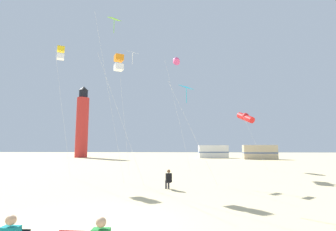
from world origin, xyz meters
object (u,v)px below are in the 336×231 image
kite_tube_rainbow (176,62)px  kite_box_orange (119,63)px  rv_van_tan (260,152)px  kite_diamond_white (132,57)px  rv_van_white (213,152)px  kite_tube_scarlet (246,117)px  kite_diamond_cyan (187,90)px  kite_box_gold (61,53)px  kite_flyer_standing (168,179)px  lighthouse_distant (82,124)px  kite_diamond_lime (114,26)px

kite_tube_rainbow → kite_box_orange: kite_tube_rainbow is taller
rv_van_tan → kite_diamond_white: bearing=-122.5°
rv_van_white → rv_van_tan: (8.51, -5.52, 0.00)m
kite_tube_scarlet → kite_diamond_cyan: kite_diamond_cyan is taller
kite_diamond_white → kite_diamond_cyan: 8.39m
kite_tube_scarlet → kite_box_orange: kite_box_orange is taller
kite_tube_scarlet → rv_van_white: (-0.37, 28.07, -4.40)m
kite_box_gold → rv_van_tan: (26.00, 30.29, -9.34)m
kite_flyer_standing → kite_diamond_white: 13.97m
kite_diamond_cyan → rv_van_white: 38.91m
kite_box_orange → rv_van_white: bearing=73.8°
kite_box_orange → rv_van_tan: 39.72m
kite_flyer_standing → kite_box_orange: bearing=-48.8°
rv_van_white → rv_van_tan: size_ratio=1.00×
kite_tube_scarlet → kite_tube_rainbow: bearing=-174.3°
kite_box_orange → rv_van_tan: bearing=59.5°
lighthouse_distant → kite_box_orange: bearing=-64.4°
kite_tube_scarlet → kite_diamond_cyan: 12.07m
kite_flyer_standing → kite_diamond_lime: size_ratio=0.09×
kite_diamond_lime → kite_diamond_white: bearing=84.2°
kite_tube_rainbow → kite_diamond_lime: (-4.74, -9.15, -0.17)m
kite_diamond_lime → kite_flyer_standing: bearing=-36.9°
rv_van_white → kite_diamond_white: bearing=-112.5°
kite_tube_scarlet → kite_diamond_cyan: size_ratio=0.90×
kite_diamond_white → lighthouse_distant: (-18.64, 33.67, -3.33)m
kite_flyer_standing → rv_van_tan: rv_van_tan is taller
kite_diamond_lime → rv_van_tan: size_ratio=1.96×
kite_diamond_lime → lighthouse_distant: bearing=115.3°
kite_flyer_standing → kite_diamond_lime: bearing=-54.8°
kite_tube_scarlet → rv_van_tan: (8.13, 22.54, -4.40)m
kite_box_orange → rv_van_tan: kite_box_orange is taller
kite_box_orange → rv_van_tan: (19.85, 33.64, -7.17)m
kite_flyer_standing → kite_diamond_white: bearing=-81.5°
kite_diamond_white → kite_box_orange: kite_diamond_white is taller
kite_diamond_cyan → lighthouse_distant: bearing=121.9°
kite_diamond_cyan → kite_box_gold: bearing=168.8°
kite_tube_rainbow → kite_box_orange: 11.63m
kite_tube_rainbow → rv_van_white: 31.68m
kite_flyer_standing → kite_box_orange: (-3.76, 2.25, 7.95)m
kite_tube_rainbow → kite_diamond_white: kite_tube_rainbow is taller
kite_diamond_lime → kite_box_orange: size_ratio=1.41×
rv_van_tan → kite_diamond_lime: bearing=-118.9°
kite_flyer_standing → kite_box_gold: size_ratio=0.10×
kite_box_orange → lighthouse_distant: 43.93m
kite_flyer_standing → kite_diamond_lime: (-4.55, 3.42, 11.41)m
kite_diamond_cyan → rv_van_tan: 36.14m
kite_box_orange → kite_diamond_white: bearing=93.0°
kite_diamond_white → kite_box_orange: bearing=-87.0°
lighthouse_distant → rv_van_white: 30.99m
kite_box_gold → rv_van_tan: bearing=49.4°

